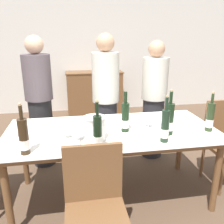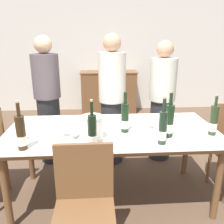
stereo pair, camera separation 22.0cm
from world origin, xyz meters
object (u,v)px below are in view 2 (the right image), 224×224
Objects in this scene: dining_table at (112,136)px; wine_bottle_4 at (213,121)px; wine_bottle_1 at (169,122)px; wine_bottle_2 at (125,118)px; person_host at (48,102)px; sideboard_cabinet at (109,92)px; wine_glass_0 at (21,130)px; wine_glass_3 at (150,119)px; wine_glass_1 at (64,127)px; chair_near_front at (84,200)px; wine_bottle_5 at (21,134)px; wine_bottle_3 at (163,128)px; wine_bottle_0 at (92,133)px; wine_glass_2 at (75,136)px; ice_bucket at (92,127)px; person_guest_left at (112,101)px; person_guest_right at (162,103)px.

dining_table is 0.94m from wine_bottle_4.
wine_bottle_2 is at bearing 160.21° from wine_bottle_1.
wine_bottle_1 reaches higher than wine_bottle_2.
sideboard_cabinet is at bearing 67.02° from person_host.
wine_glass_0 is 0.93× the size of wine_glass_3.
sideboard_cabinet is at bearing 104.26° from wine_bottle_4.
wine_glass_1 is at bearing -163.04° from dining_table.
sideboard_cabinet is 0.59× the size of dining_table.
wine_bottle_1 is 0.40m from wine_bottle_2.
chair_near_front is (0.19, -0.57, -0.32)m from wine_glass_1.
wine_bottle_5 is at bearing -160.14° from wine_bottle_2.
wine_bottle_3 is (0.28, -0.28, 0.00)m from wine_bottle_2.
sideboard_cabinet is 2.97m from wine_bottle_2.
wine_bottle_0 reaches higher than dining_table.
wine_glass_2 is at bearing 102.19° from chair_near_front.
wine_bottle_0 is 0.70m from wine_bottle_1.
ice_bucket is 1.08m from wine_bottle_4.
wine_bottle_4 reaches higher than sideboard_cabinet.
person_guest_left is (0.23, 1.14, -0.05)m from wine_bottle_0.
dining_table is 1.29× the size of person_guest_right.
wine_bottle_0 is 0.55m from wine_bottle_5.
wine_glass_2 reaches higher than wine_glass_1.
wine_bottle_5 is 0.26× the size of person_guest_right.
sideboard_cabinet is 0.76× the size of person_guest_right.
wine_glass_2 is at bearing -177.12° from wine_bottle_3.
dining_table is 13.32× the size of wine_glass_3.
person_host is at bearing 134.84° from wine_bottle_2.
wine_glass_1 is (-0.25, 0.25, -0.04)m from wine_bottle_0.
wine_bottle_2 is at bearing 61.39° from chair_near_front.
sideboard_cabinet is 2.93× the size of wine_bottle_0.
wine_bottle_4 is 0.57m from wine_glass_3.
wine_glass_2 is 0.17× the size of chair_near_front.
wine_bottle_5 is 0.42m from wine_glass_2.
dining_table is 0.48m from wine_glass_1.
wine_bottle_3 is 3.00× the size of wine_glass_1.
wine_bottle_5 is (-0.55, -0.17, 0.02)m from ice_bucket.
person_host is 1.04× the size of person_guest_right.
dining_table is 14.88× the size of wine_glass_1.
wine_bottle_1 is 1.09× the size of wine_bottle_2.
wine_glass_2 is 0.49m from chair_near_front.
wine_bottle_3 is 0.71m from wine_glass_2.
wine_bottle_2 is at bearing 9.11° from wine_glass_0.
dining_table is at bearing 49.43° from wine_glass_2.
wine_bottle_4 is at bearing -16.70° from wine_glass_3.
sideboard_cabinet is at bearing 94.66° from wine_glass_3.
wine_bottle_1 is 1.03× the size of wine_bottle_3.
wine_glass_2 is 0.10× the size of person_host.
sideboard_cabinet reaches higher than chair_near_front.
wine_bottle_3 reaches higher than wine_glass_0.
person_host reaches higher than chair_near_front.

